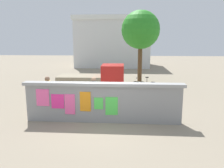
% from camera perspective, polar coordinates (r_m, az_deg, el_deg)
% --- Properties ---
extents(ground, '(60.00, 60.00, 0.00)m').
position_cam_1_polar(ground, '(16.88, 0.78, 0.10)').
color(ground, gray).
extents(poster_wall, '(6.24, 0.42, 1.57)m').
position_cam_1_polar(poster_wall, '(8.92, -2.33, -4.50)').
color(poster_wall, gray).
rests_on(poster_wall, ground).
extents(auto_rickshaw_truck, '(3.63, 1.59, 1.85)m').
position_cam_1_polar(auto_rickshaw_truck, '(12.69, -4.27, 0.56)').
color(auto_rickshaw_truck, black).
rests_on(auto_rickshaw_truck, ground).
extents(motorcycle, '(1.90, 0.56, 0.87)m').
position_cam_1_polar(motorcycle, '(11.20, 8.59, -3.24)').
color(motorcycle, black).
rests_on(motorcycle, ground).
extents(bicycle_near, '(1.71, 0.44, 0.95)m').
position_cam_1_polar(bicycle_near, '(14.26, 8.07, -0.55)').
color(bicycle_near, black).
rests_on(bicycle_near, ground).
extents(person_walking, '(0.48, 0.48, 1.62)m').
position_cam_1_polar(person_walking, '(10.47, -15.72, -1.59)').
color(person_walking, '#BF6626').
rests_on(person_walking, ground).
extents(person_bystander, '(0.48, 0.48, 1.62)m').
position_cam_1_polar(person_bystander, '(9.91, -4.54, -1.90)').
color(person_bystander, '#D83F72').
rests_on(person_bystander, ground).
extents(tree_roadside, '(2.90, 2.90, 5.39)m').
position_cam_1_polar(tree_roadside, '(17.79, 7.17, 13.22)').
color(tree_roadside, brown).
rests_on(tree_roadside, ground).
extents(building_background, '(8.89, 6.84, 5.87)m').
position_cam_1_polar(building_background, '(28.74, 0.36, 10.52)').
color(building_background, silver).
rests_on(building_background, ground).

